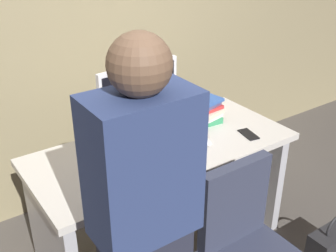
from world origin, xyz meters
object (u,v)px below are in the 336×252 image
Objects in this scene: person_at_desk at (145,231)px; monitor at (140,97)px; cup_near_keyboard at (113,163)px; handbag at (331,246)px; book_stack at (206,111)px; keyboard at (162,159)px; desk at (163,178)px; mouse at (205,142)px; cell_phone at (248,134)px.

person_at_desk is 0.97m from monitor.
cup_near_keyboard reaches higher than handbag.
monitor is at bearing 169.92° from book_stack.
keyboard is 0.55m from book_stack.
keyboard reaches higher than desk.
mouse is (0.74, 0.52, -0.07)m from person_at_desk.
desk is 0.35m from mouse.
person_at_desk reaches higher than monitor.
monitor reaches higher than mouse.
book_stack reaches higher than cell_phone.
mouse reaches higher than keyboard.
cup_near_keyboard is at bearing 174.94° from mouse.
person_at_desk is at bearing -105.49° from cup_near_keyboard.
keyboard is 0.28m from cup_near_keyboard.
person_at_desk is 1.19m from book_stack.
cup_near_keyboard is (-0.37, -0.07, 0.28)m from desk.
mouse is at bearing -129.96° from book_stack.
monitor is 2.39× the size of book_stack.
monitor is at bearing 77.94° from keyboard.
keyboard is 1.90× the size of book_stack.
desk is 3.63× the size of keyboard.
keyboard is 1.22m from handbag.
book_stack is (0.40, 0.09, 0.31)m from desk.
mouse is at bearing -30.63° from desk.
book_stack is at bearing 12.50° from cup_near_keyboard.
handbag is (0.26, -0.54, -0.63)m from cell_phone.
desk is at bearing 11.51° from cup_near_keyboard.
desk is 10.83× the size of cell_phone.
mouse is (0.26, -0.30, -0.24)m from monitor.
desk is at bearing 171.28° from cell_phone.
monitor is at bearing 59.77° from person_at_desk.
mouse is 1.03m from handbag.
cell_phone is (0.55, -0.36, -0.25)m from monitor.
person_at_desk is at bearing 176.81° from handbag.
book_stack is (0.92, 0.74, -0.00)m from person_at_desk.
keyboard is 0.61m from cell_phone.
cup_near_keyboard is at bearing -142.24° from monitor.
monitor is 0.48m from book_stack.
cell_phone is (0.11, -0.28, -0.08)m from book_stack.
desk is 2.89× the size of monitor.
book_stack is (0.44, -0.08, -0.17)m from monitor.
cell_phone is at bearing -7.22° from cup_near_keyboard.
mouse is at bearing -5.06° from cup_near_keyboard.
handbag is (0.37, -0.82, -0.70)m from book_stack.
monitor is 1.49m from handbag.
book_stack reaches higher than cup_near_keyboard.
cup_near_keyboard reaches higher than mouse.
cup_near_keyboard is (0.16, 0.58, -0.03)m from person_at_desk.
person_at_desk is 4.34× the size of handbag.
mouse is at bearing -49.17° from monitor.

